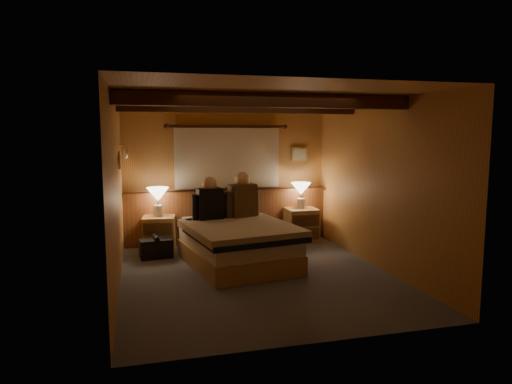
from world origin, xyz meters
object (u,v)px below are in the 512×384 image
object	(u,v)px
person_left	(210,202)
bed	(238,244)
nightstand_left	(159,233)
duffel_bag	(156,248)
nightstand_right	(302,225)
person_right	(242,198)
lamp_right	(301,190)
lamp_left	(158,196)

from	to	relation	value
person_left	bed	bearing A→B (deg)	-62.86
nightstand_left	duffel_bag	xyz separation A→B (m)	(-0.07, -0.47, -0.13)
nightstand_right	person_right	size ratio (longest dim) A/B	0.81
nightstand_left	person_left	xyz separation A→B (m)	(0.75, -0.70, 0.61)
person_right	duffel_bag	distance (m)	1.56
person_right	person_left	bearing A→B (deg)	172.12
person_left	duffel_bag	size ratio (longest dim) A/B	1.30
lamp_right	person_left	xyz separation A→B (m)	(-1.75, -0.73, -0.03)
lamp_left	duffel_bag	bearing A→B (deg)	-97.98
lamp_left	person_left	size ratio (longest dim) A/B	0.70
person_left	duffel_bag	world-z (taller)	person_left
lamp_left	duffel_bag	distance (m)	0.91
nightstand_left	person_left	bearing A→B (deg)	-35.61
nightstand_left	lamp_right	bearing A→B (deg)	8.37
lamp_left	bed	bearing A→B (deg)	-48.67
person_left	person_right	world-z (taller)	person_right
bed	lamp_left	distance (m)	1.74
lamp_right	person_left	world-z (taller)	person_left
lamp_right	person_right	xyz separation A→B (m)	(-1.22, -0.64, -0.01)
lamp_left	lamp_right	bearing A→B (deg)	-0.16
nightstand_left	person_right	distance (m)	1.55
nightstand_right	duffel_bag	distance (m)	2.62
duffel_bag	nightstand_right	bearing A→B (deg)	3.09
bed	lamp_right	distance (m)	1.97
lamp_right	person_right	bearing A→B (deg)	-152.15
nightstand_right	duffel_bag	bearing A→B (deg)	-168.52
person_left	lamp_left	bearing A→B (deg)	128.17
bed	duffel_bag	bearing A→B (deg)	137.95
duffel_bag	person_right	bearing A→B (deg)	-12.96
person_left	person_right	bearing A→B (deg)	2.38
bed	nightstand_right	distance (m)	1.85
duffel_bag	lamp_left	bearing A→B (deg)	75.05
nightstand_right	person_left	bearing A→B (deg)	-157.17
bed	person_right	size ratio (longest dim) A/B	2.76
bed	lamp_left	xyz separation A→B (m)	(-1.08, 1.23, 0.58)
lamp_left	person_left	bearing A→B (deg)	-44.69
nightstand_left	person_left	distance (m)	1.19
person_right	bed	bearing A→B (deg)	-126.33
nightstand_right	person_left	distance (m)	1.98
nightstand_right	lamp_right	xyz separation A→B (m)	(-0.00, 0.04, 0.62)
lamp_right	nightstand_left	bearing A→B (deg)	-179.26
lamp_right	duffel_bag	distance (m)	2.73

